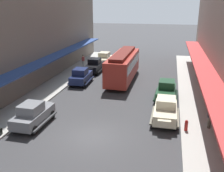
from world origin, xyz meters
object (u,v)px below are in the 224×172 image
fire_hydrant (186,125)px  parked_car_3 (104,59)px  parked_car_0 (81,76)px  pedestrian_1 (210,117)px  parked_car_5 (166,90)px  streetcar (123,65)px  parked_car_4 (94,65)px  pedestrian_0 (83,61)px  parked_car_2 (166,110)px  parked_car_1 (33,114)px

fire_hydrant → parked_car_3: bearing=120.2°
parked_car_0 → pedestrian_1: 15.46m
parked_car_5 → streetcar: 7.45m
parked_car_3 → fire_hydrant: size_ratio=5.25×
parked_car_0 → parked_car_3: 9.72m
parked_car_0 → pedestrian_1: size_ratio=2.58×
parked_car_4 → streetcar: 5.38m
parked_car_4 → pedestrian_0: bearing=137.4°
parked_car_2 → parked_car_3: bearing=118.7°
streetcar → fire_hydrant: streetcar is taller
pedestrian_0 → pedestrian_1: size_ratio=1.00×
parked_car_0 → fire_hydrant: (11.23, -9.31, -0.38)m
parked_car_1 → parked_car_5: bearing=39.0°
parked_car_5 → fire_hydrant: (1.58, -6.37, -0.38)m
parked_car_0 → pedestrian_0: size_ratio=2.58×
parked_car_1 → streetcar: 13.83m
parked_car_3 → parked_car_1: bearing=-90.4°
parked_car_4 → streetcar: streetcar is taller
parked_car_1 → pedestrian_1: 13.06m
parked_car_3 → pedestrian_0: (-2.41, -2.44, 0.07)m
parked_car_0 → pedestrian_0: bearing=107.2°
parked_car_3 → fire_hydrant: 22.02m
parked_car_0 → parked_car_3: bearing=89.1°
parked_car_2 → parked_car_3: (-9.55, 17.43, 0.00)m
parked_car_3 → pedestrian_1: parked_car_3 is taller
parked_car_4 → pedestrian_1: size_ratio=2.55×
parked_car_2 → parked_car_4: size_ratio=1.00×
parked_car_5 → streetcar: size_ratio=0.45×
pedestrian_1 → parked_car_2: bearing=165.2°
parked_car_2 → parked_car_3: same height
parked_car_1 → streetcar: streetcar is taller
parked_car_3 → pedestrian_1: bearing=-55.2°
streetcar → pedestrian_1: streetcar is taller
parked_car_1 → pedestrian_0: 18.16m
parked_car_2 → parked_car_4: bearing=126.9°
parked_car_4 → parked_car_5: bearing=-40.2°
streetcar → parked_car_3: bearing=120.1°
parked_car_4 → pedestrian_0: size_ratio=2.55×
parked_car_3 → pedestrian_1: size_ratio=2.58×
parked_car_1 → parked_car_3: same height
pedestrian_0 → parked_car_3: bearing=45.3°
parked_car_0 → streetcar: size_ratio=0.45×
streetcar → fire_hydrant: 13.52m
streetcar → parked_car_1: bearing=-108.8°
parked_car_2 → fire_hydrant: size_ratio=5.21×
parked_car_3 → fire_hydrant: (11.07, -19.03, -0.38)m
parked_car_3 → parked_car_5: same height
parked_car_4 → pedestrian_0: parked_car_4 is taller
parked_car_0 → pedestrian_1: bearing=-33.6°
parked_car_2 → parked_car_3: 19.88m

